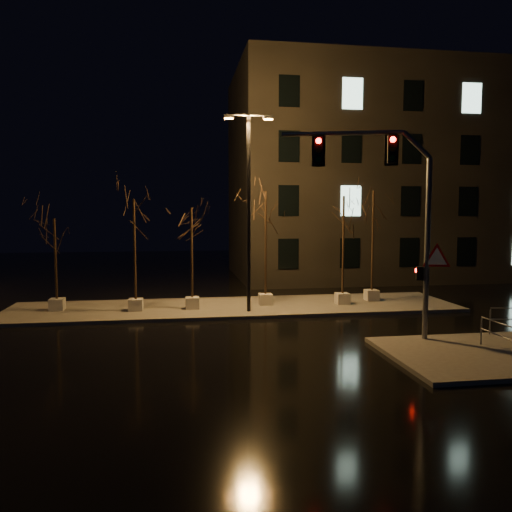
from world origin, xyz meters
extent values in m
plane|color=black|center=(0.00, 0.00, 0.00)|extent=(90.00, 90.00, 0.00)
cube|color=#4E4C45|center=(0.00, 6.00, 0.07)|extent=(22.00, 5.00, 0.15)
cube|color=#4E4C45|center=(7.50, -3.50, 0.07)|extent=(7.00, 5.00, 0.15)
cube|color=black|center=(14.00, 18.00, 7.50)|extent=(25.00, 12.00, 15.00)
cube|color=#A8A49C|center=(-8.48, 6.22, 0.43)|extent=(0.65, 0.65, 0.55)
cylinder|color=black|center=(-8.48, 6.22, 2.59)|extent=(0.11, 0.11, 3.79)
cube|color=#A8A49C|center=(-4.79, 5.56, 0.43)|extent=(0.65, 0.65, 0.55)
cylinder|color=black|center=(-4.79, 5.56, 3.03)|extent=(0.11, 0.11, 4.66)
cube|color=#A8A49C|center=(-2.14, 5.62, 0.43)|extent=(0.65, 0.65, 0.55)
cylinder|color=black|center=(-2.14, 5.62, 2.84)|extent=(0.11, 0.11, 4.28)
cube|color=#A8A49C|center=(1.52, 6.06, 0.43)|extent=(0.65, 0.65, 0.55)
cylinder|color=black|center=(1.52, 6.06, 3.25)|extent=(0.11, 0.11, 5.11)
cube|color=#A8A49C|center=(5.40, 5.69, 0.43)|extent=(0.65, 0.65, 0.55)
cylinder|color=black|center=(5.40, 5.69, 3.14)|extent=(0.11, 0.11, 4.88)
cube|color=#A8A49C|center=(7.27, 6.50, 0.43)|extent=(0.65, 0.65, 0.55)
cylinder|color=black|center=(7.27, 6.50, 3.30)|extent=(0.11, 0.11, 5.19)
cylinder|color=slate|center=(6.10, -1.50, 3.42)|extent=(0.20, 0.20, 6.54)
cylinder|color=slate|center=(3.13, -0.62, 7.60)|extent=(4.22, 1.38, 0.15)
cube|color=black|center=(4.84, -1.13, 7.01)|extent=(0.38, 0.32, 0.98)
cube|color=black|center=(2.34, -0.39, 7.01)|extent=(0.38, 0.32, 0.98)
cube|color=black|center=(5.87, -1.43, 2.55)|extent=(0.29, 0.26, 0.49)
cone|color=red|center=(6.40, -1.65, 3.09)|extent=(1.10, 0.35, 1.13)
sphere|color=#FF0C07|center=(6.10, -1.50, 7.33)|extent=(0.20, 0.20, 0.20)
cylinder|color=black|center=(0.46, 4.58, 4.66)|extent=(0.18, 0.18, 9.01)
cylinder|color=black|center=(0.46, 4.58, 9.16)|extent=(1.98, 0.18, 0.09)
cube|color=orange|center=(-0.44, 4.62, 9.03)|extent=(0.46, 0.27, 0.18)
cube|color=orange|center=(1.36, 4.54, 9.03)|extent=(0.46, 0.27, 0.18)
cylinder|color=slate|center=(8.85, -1.27, 0.63)|extent=(0.05, 0.05, 0.96)
cylinder|color=slate|center=(7.64, -2.58, 0.61)|extent=(0.05, 0.05, 0.92)
cylinder|color=slate|center=(7.64, -3.61, 1.13)|extent=(0.05, 2.06, 0.04)
cylinder|color=slate|center=(7.64, -3.61, 0.72)|extent=(0.05, 2.06, 0.04)
camera|label=1|loc=(-2.77, -18.24, 4.72)|focal=35.00mm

